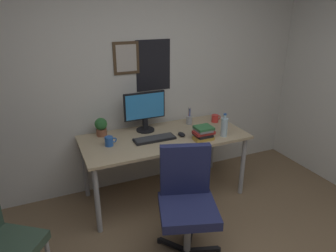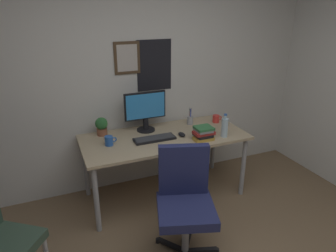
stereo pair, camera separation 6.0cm
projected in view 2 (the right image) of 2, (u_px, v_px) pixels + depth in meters
The scene contains 12 objects.
wall_back at pixel (136, 75), 3.39m from camera, with size 4.40×0.10×2.60m.
desk at pixel (164, 142), 3.28m from camera, with size 1.74×0.77×0.72m.
office_chair at pixel (185, 198), 2.54m from camera, with size 0.58×0.59×0.95m.
monitor at pixel (145, 110), 3.31m from camera, with size 0.46×0.20×0.43m.
keyboard at pixel (155, 139), 3.15m from camera, with size 0.43×0.15×0.03m.
computer_mouse at pixel (182, 134), 3.24m from camera, with size 0.06×0.11×0.04m.
water_bottle at pixel (225, 127), 3.20m from camera, with size 0.07×0.07×0.25m.
coffee_mug_near at pixel (109, 141), 3.02m from camera, with size 0.12×0.08×0.09m.
coffee_mug_far at pixel (216, 119), 3.62m from camera, with size 0.12×0.08×0.09m.
potted_plant at pixel (102, 126), 3.24m from camera, with size 0.13×0.13×0.20m.
pen_cup at pixel (190, 120), 3.56m from camera, with size 0.07×0.07×0.20m.
book_stack_left at pixel (203, 133), 3.14m from camera, with size 0.21×0.17×0.14m.
Camera 2 is at (-0.96, -1.09, 2.01)m, focal length 32.80 mm.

